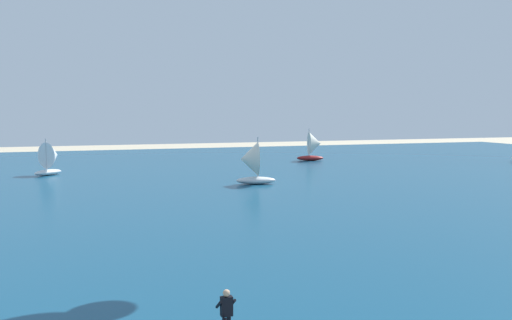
{
  "coord_description": "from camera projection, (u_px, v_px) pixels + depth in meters",
  "views": [
    {
      "loc": [
        -6.38,
        -4.64,
        7.15
      ],
      "look_at": [
        -0.69,
        12.61,
        5.47
      ],
      "focal_mm": 37.74,
      "sensor_mm": 36.0,
      "label": 1
    }
  ],
  "objects": [
    {
      "name": "sailboat_mid_right",
      "position": [
        250.0,
        163.0,
        51.25
      ],
      "size": [
        3.99,
        3.46,
        4.52
      ],
      "color": "silver",
      "rests_on": "ocean"
    },
    {
      "name": "sailboat_far_right",
      "position": [
        51.0,
        158.0,
        58.85
      ],
      "size": [
        3.58,
        3.47,
        4.0
      ],
      "color": "white",
      "rests_on": "ocean"
    },
    {
      "name": "ocean",
      "position": [
        147.0,
        182.0,
        53.76
      ],
      "size": [
        160.0,
        90.0,
        0.1
      ],
      "primitive_type": "cube",
      "color": "navy",
      "rests_on": "ground"
    },
    {
      "name": "sailboat_trailing",
      "position": [
        314.0,
        146.0,
        75.53
      ],
      "size": [
        3.99,
        3.49,
        4.5
      ],
      "color": "maroon",
      "rests_on": "ocean"
    }
  ]
}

